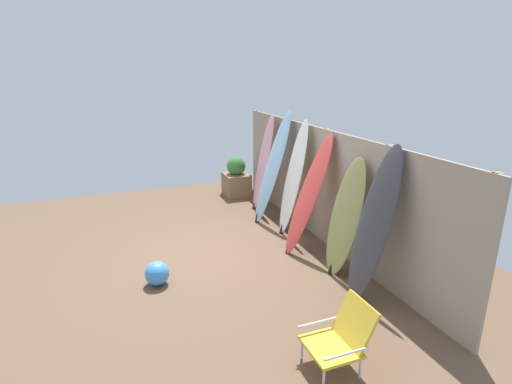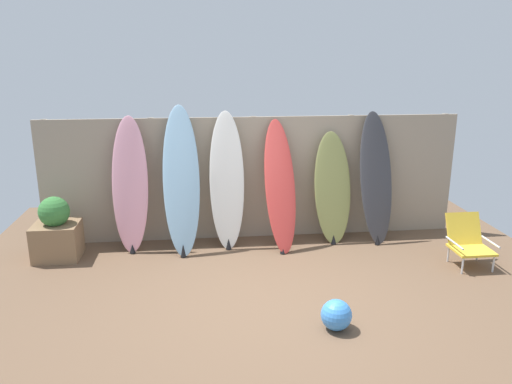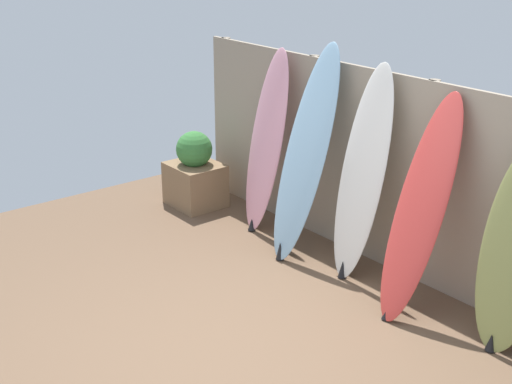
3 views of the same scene
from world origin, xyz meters
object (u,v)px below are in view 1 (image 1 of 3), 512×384
Objects in this scene: surfboard_white_2 at (293,179)px; surfboard_red_3 at (308,196)px; surfboard_olive_4 at (345,218)px; planter_box at (236,179)px; surfboard_skyblue_1 at (273,168)px; beach_chair at (342,336)px; surfboard_pink_0 at (263,163)px; surfboard_charcoal_5 at (374,225)px; beach_ball at (157,273)px.

surfboard_white_2 reaches higher than surfboard_red_3.
surfboard_olive_4 reaches higher than planter_box.
planter_box is at bearing -175.70° from surfboard_skyblue_1.
beach_chair is (2.34, -0.90, -0.56)m from surfboard_red_3.
surfboard_red_3 is (1.36, -0.01, -0.11)m from surfboard_skyblue_1.
surfboard_charcoal_5 is at bearing -0.27° from surfboard_pink_0.
beach_chair is 2.05× the size of beach_ball.
surfboard_white_2 is (0.63, 0.10, -0.05)m from surfboard_skyblue_1.
surfboard_pink_0 is 1.14m from planter_box.
surfboard_olive_4 is at bearing 0.14° from surfboard_pink_0.
planter_box is (-4.45, -0.22, -0.56)m from surfboard_charcoal_5.
surfboard_red_3 is 0.80m from surfboard_olive_4.
beach_chair is at bearing -47.05° from surfboard_charcoal_5.
surfboard_skyblue_1 is 1.05× the size of surfboard_white_2.
surfboard_charcoal_5 is 4.49m from planter_box.
beach_ball is at bearing -122.48° from beach_chair.
surfboard_red_3 is 2.57m from beach_chair.
surfboard_charcoal_5 reaches higher than surfboard_olive_4.
surfboard_pink_0 is at bearing -168.63° from beach_chair.
surfboard_charcoal_5 reaches higher than surfboard_red_3.
planter_box is at bearing -176.42° from surfboard_olive_4.
surfboard_olive_4 is 0.64m from surfboard_charcoal_5.
beach_chair is at bearing -12.95° from surfboard_pink_0.
beach_ball is at bearing -103.28° from surfboard_olive_4.
surfboard_white_2 is 1.07× the size of surfboard_red_3.
surfboard_pink_0 is at bearing 179.70° from surfboard_white_2.
planter_box is at bearing -177.22° from surfboard_charcoal_5.
surfboard_skyblue_1 is 1.37m from surfboard_red_3.
beach_chair is at bearing -20.94° from surfboard_red_3.
surfboard_charcoal_5 is (2.15, -0.01, -0.01)m from surfboard_white_2.
surfboard_pink_0 reaches higher than planter_box.
surfboard_charcoal_5 is (1.41, 0.10, 0.05)m from surfboard_red_3.
surfboard_olive_4 is 0.85× the size of surfboard_charcoal_5.
surfboard_red_3 is at bearing -175.94° from surfboard_charcoal_5.
beach_ball is at bearing -46.50° from surfboard_pink_0.
surfboard_pink_0 reaches higher than beach_ball.
surfboard_charcoal_5 is (0.63, -0.02, 0.14)m from surfboard_olive_4.
surfboard_skyblue_1 reaches higher than surfboard_charcoal_5.
beach_ball is (-1.20, -2.39, -0.77)m from surfboard_charcoal_5.
beach_ball is at bearing -55.50° from surfboard_skyblue_1.
surfboard_white_2 is 2.15m from surfboard_charcoal_5.
surfboard_white_2 is at bearing 9.03° from surfboard_skyblue_1.
surfboard_pink_0 is 0.71m from surfboard_skyblue_1.
surfboard_pink_0 is 3.48m from surfboard_charcoal_5.
surfboard_olive_4 is 3.85m from planter_box.
surfboard_olive_4 reaches higher than beach_ball.
beach_ball is at bearing -68.32° from surfboard_white_2.
surfboard_red_3 is (0.73, -0.11, -0.06)m from surfboard_white_2.
beach_chair is at bearing 33.21° from beach_ball.
surfboard_red_3 is 2.41m from beach_ball.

